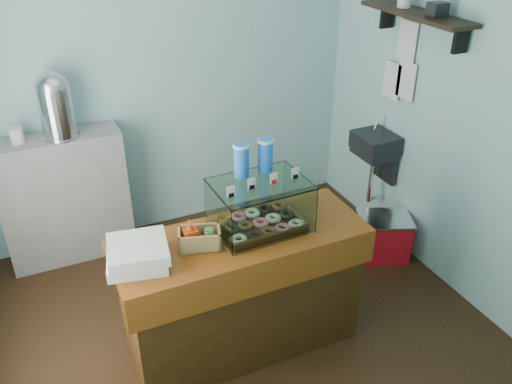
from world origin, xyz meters
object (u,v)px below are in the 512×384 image
counter (242,291)px  display_case (259,202)px  coffee_urn (55,103)px  red_cooler (383,237)px

counter → display_case: (0.15, 0.08, 0.61)m
counter → coffee_urn: (-0.84, 1.55, 0.91)m
coffee_urn → red_cooler: size_ratio=0.98×
display_case → counter: bearing=-155.2°
counter → coffee_urn: size_ratio=3.10×
display_case → red_cooler: (1.34, 0.36, -0.88)m
display_case → coffee_urn: coffee_urn is taller
counter → red_cooler: size_ratio=3.02×
coffee_urn → red_cooler: bearing=-25.6°
counter → coffee_urn: coffee_urn is taller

